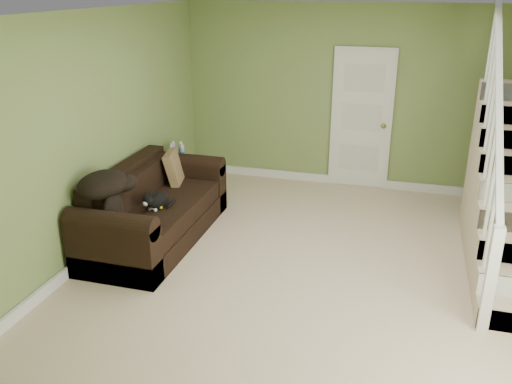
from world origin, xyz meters
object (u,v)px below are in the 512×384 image
Objects in this scene: sofa at (153,212)px; cat at (157,201)px; side_table at (180,178)px; banana at (159,205)px.

sofa reaches higher than cat.
cat is (0.38, -1.46, 0.27)m from side_table.
sofa is at bearing -80.22° from side_table.
banana is (0.39, -1.44, 0.21)m from side_table.
banana is (0.16, -0.15, 0.17)m from sofa.
sofa is at bearing 95.95° from banana.
sofa is 2.78× the size of side_table.
sofa reaches higher than side_table.
cat is (0.16, -0.18, 0.23)m from sofa.
sofa is 4.47× the size of cat.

